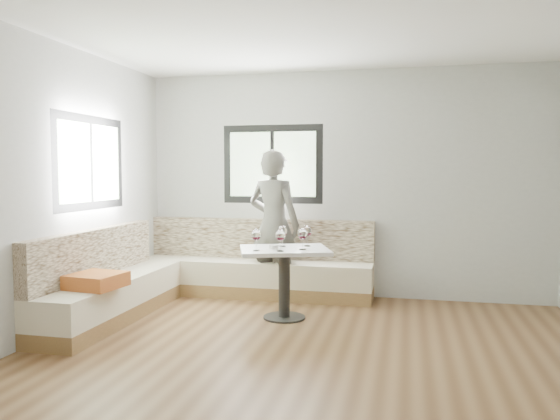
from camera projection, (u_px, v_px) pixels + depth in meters
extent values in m
cube|color=brown|center=(306.00, 363.00, 4.44)|extent=(5.00, 5.00, 0.01)
cube|color=white|center=(307.00, 12.00, 4.24)|extent=(5.00, 5.00, 0.01)
cube|color=#B7B7B2|center=(343.00, 184.00, 6.77)|extent=(5.00, 0.01, 2.80)
cube|color=#B7B7B2|center=(179.00, 217.00, 1.91)|extent=(5.00, 0.01, 2.80)
cube|color=#B7B7B2|center=(34.00, 189.00, 4.91)|extent=(0.01, 5.00, 2.80)
cube|color=black|center=(272.00, 164.00, 6.95)|extent=(1.30, 0.02, 1.00)
cube|color=black|center=(90.00, 163.00, 5.76)|extent=(0.02, 1.30, 1.00)
cube|color=olive|center=(256.00, 290.00, 6.84)|extent=(2.90, 0.55, 0.16)
cube|color=beige|center=(256.00, 272.00, 6.82)|extent=(2.90, 0.55, 0.29)
cube|color=beige|center=(260.00, 238.00, 6.99)|extent=(2.90, 0.14, 0.50)
cube|color=olive|center=(113.00, 312.00, 5.74)|extent=(0.55, 2.25, 0.16)
cube|color=beige|center=(112.00, 291.00, 5.73)|extent=(0.55, 2.25, 0.29)
cube|color=beige|center=(94.00, 253.00, 5.75)|extent=(0.14, 2.25, 0.50)
cube|color=#BC8033|center=(96.00, 281.00, 5.20)|extent=(0.51, 0.51, 0.14)
cylinder|color=black|center=(284.00, 317.00, 5.80)|extent=(0.45, 0.45, 0.02)
cylinder|color=black|center=(284.00, 285.00, 5.77)|extent=(0.12, 0.12, 0.71)
cube|color=silver|center=(284.00, 250.00, 5.75)|extent=(1.09, 0.97, 0.04)
imported|color=#58564F|center=(274.00, 225.00, 6.64)|extent=(0.75, 0.59, 1.82)
cylinder|color=white|center=(274.00, 247.00, 5.72)|extent=(0.10, 0.10, 0.04)
sphere|color=black|center=(275.00, 246.00, 5.72)|extent=(0.02, 0.02, 0.02)
sphere|color=black|center=(273.00, 246.00, 5.73)|extent=(0.02, 0.02, 0.02)
sphere|color=black|center=(274.00, 246.00, 5.70)|extent=(0.02, 0.02, 0.02)
cylinder|color=white|center=(256.00, 250.00, 5.56)|extent=(0.07, 0.07, 0.01)
cylinder|color=white|center=(256.00, 245.00, 5.56)|extent=(0.01, 0.01, 0.10)
ellipsoid|color=white|center=(256.00, 235.00, 5.55)|extent=(0.10, 0.10, 0.12)
cylinder|color=#420613|center=(256.00, 238.00, 5.56)|extent=(0.07, 0.07, 0.02)
cylinder|color=white|center=(280.00, 251.00, 5.52)|extent=(0.07, 0.07, 0.01)
cylinder|color=white|center=(280.00, 246.00, 5.52)|extent=(0.01, 0.01, 0.10)
ellipsoid|color=white|center=(280.00, 235.00, 5.51)|extent=(0.10, 0.10, 0.12)
cylinder|color=#420613|center=(280.00, 238.00, 5.51)|extent=(0.07, 0.07, 0.02)
cylinder|color=white|center=(303.00, 249.00, 5.64)|extent=(0.07, 0.07, 0.01)
cylinder|color=white|center=(303.00, 244.00, 5.63)|extent=(0.01, 0.01, 0.10)
ellipsoid|color=white|center=(303.00, 234.00, 5.62)|extent=(0.10, 0.10, 0.12)
cylinder|color=#420613|center=(303.00, 237.00, 5.63)|extent=(0.07, 0.07, 0.02)
cylinder|color=white|center=(283.00, 246.00, 5.87)|extent=(0.07, 0.07, 0.01)
cylinder|color=white|center=(283.00, 241.00, 5.87)|extent=(0.01, 0.01, 0.10)
ellipsoid|color=white|center=(283.00, 232.00, 5.86)|extent=(0.10, 0.10, 0.12)
cylinder|color=#420613|center=(283.00, 234.00, 5.86)|extent=(0.07, 0.07, 0.02)
cylinder|color=white|center=(307.00, 246.00, 5.90)|extent=(0.07, 0.07, 0.01)
cylinder|color=white|center=(307.00, 241.00, 5.89)|extent=(0.01, 0.01, 0.10)
ellipsoid|color=white|center=(307.00, 231.00, 5.89)|extent=(0.10, 0.10, 0.12)
cylinder|color=#420613|center=(307.00, 234.00, 5.89)|extent=(0.07, 0.07, 0.02)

